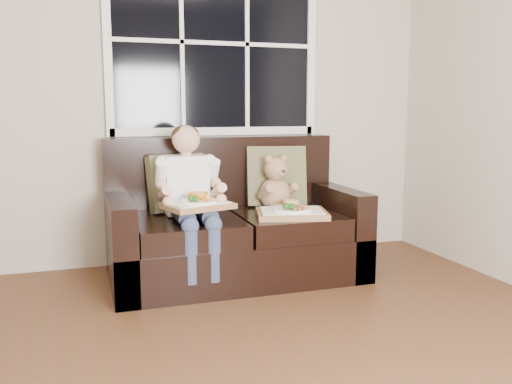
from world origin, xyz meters
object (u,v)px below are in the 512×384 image
object	(u,v)px
child	(190,187)
loveseat	(233,231)
teddy_bear	(276,187)
tray_right	(292,212)
tray_left	(198,203)

from	to	relation	value
child	loveseat	bearing A→B (deg)	20.73
teddy_bear	tray_right	xyz separation A→B (m)	(0.00, -0.30, -0.13)
child	teddy_bear	size ratio (longest dim) A/B	2.30
tray_right	teddy_bear	bearing A→B (deg)	105.18
tray_left	tray_right	distance (m)	0.64
loveseat	child	size ratio (longest dim) A/B	1.82
loveseat	tray_left	bearing A→B (deg)	-136.17
teddy_bear	loveseat	bearing A→B (deg)	170.80
loveseat	tray_right	xyz separation A→B (m)	(0.33, -0.29, 0.17)
tray_left	child	bearing A→B (deg)	79.40
child	tray_left	distance (m)	0.19
child	tray_right	distance (m)	0.70
child	tray_right	size ratio (longest dim) A/B	1.74
loveseat	tray_left	world-z (taller)	loveseat
teddy_bear	tray_left	world-z (taller)	teddy_bear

